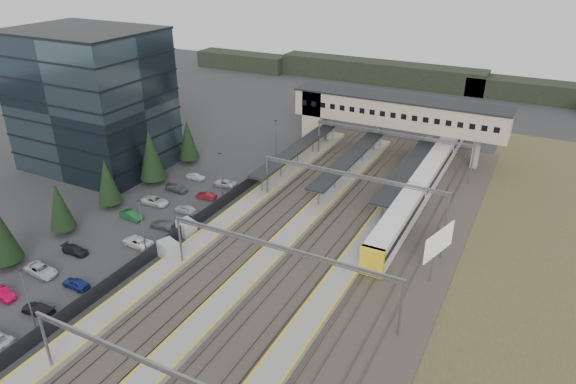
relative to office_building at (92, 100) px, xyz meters
The scene contains 15 objects.
ground 39.86m from the office_building, 18.43° to the right, with size 220.00×220.00×0.00m, color #2B2B2D.
office_building is the anchor object (origin of this frame).
conifer_row 22.40m from the office_building, 48.57° to the right, with size 4.42×49.82×9.50m.
car_park 31.87m from the office_building, 40.49° to the right, with size 10.75×44.48×1.29m.
lampposts 31.00m from the office_building, 21.00° to the right, with size 0.50×53.25×8.07m.
fence 32.32m from the office_building, 13.35° to the right, with size 0.08×90.00×2.00m.
relay_cabin_near 38.12m from the office_building, 31.47° to the right, with size 3.23×2.79×2.26m.
relay_cabin_far 34.35m from the office_building, 24.30° to the right, with size 2.93×2.69×2.20m.
rail_corridor 47.39m from the office_building, ahead, with size 34.00×90.00×0.92m.
canopies 46.29m from the office_building, 19.23° to the left, with size 23.10×30.00×3.28m.
footbridge 53.18m from the office_building, 34.47° to the left, with size 40.40×6.40×11.20m.
gantries 49.23m from the office_building, 10.62° to the right, with size 28.40×62.28×7.17m.
train 60.19m from the office_building, 19.35° to the left, with size 3.01×62.85×3.79m.
billboard 63.57m from the office_building, ahead, with size 2.06×6.47×5.83m.
treeline_far 100.53m from the office_building, 53.31° to the left, with size 170.00×19.00×7.00m.
Camera 1 is at (34.85, -50.27, 37.15)m, focal length 32.00 mm.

